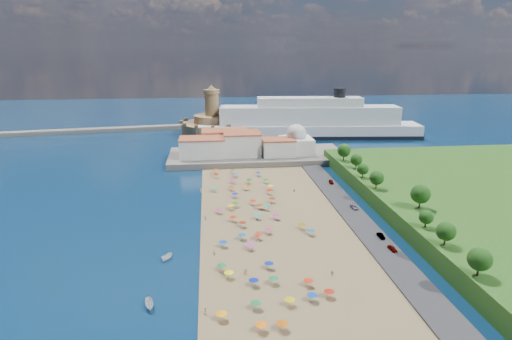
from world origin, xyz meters
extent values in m
plane|color=#071938|center=(0.00, 0.00, 0.00)|extent=(700.00, 700.00, 0.00)
cube|color=#59544C|center=(10.00, 73.00, 1.50)|extent=(90.00, 36.00, 3.00)
cube|color=#59544C|center=(-12.00, 108.00, 1.20)|extent=(18.00, 70.00, 2.40)
cube|color=#59544C|center=(-110.00, 153.00, 1.30)|extent=(199.03, 34.77, 2.60)
cube|color=silver|center=(-18.00, 69.00, 7.50)|extent=(22.00, 14.00, 9.00)
cube|color=silver|center=(2.00, 71.00, 8.50)|extent=(18.00, 16.00, 11.00)
cube|color=silver|center=(20.00, 67.00, 7.00)|extent=(16.00, 12.00, 8.00)
cube|color=silver|center=(-6.00, 83.00, 8.00)|extent=(24.00, 14.00, 10.00)
cube|color=silver|center=(30.00, 71.00, 7.00)|extent=(16.00, 16.00, 8.00)
sphere|color=silver|center=(30.00, 71.00, 13.00)|extent=(10.00, 10.00, 10.00)
cylinder|color=silver|center=(30.00, 71.00, 16.80)|extent=(1.20, 1.20, 1.60)
cylinder|color=#94744A|center=(-12.00, 138.00, 4.00)|extent=(40.00, 40.00, 8.00)
cylinder|color=#94744A|center=(-12.00, 138.00, 10.50)|extent=(24.00, 24.00, 5.00)
cylinder|color=#94744A|center=(-12.00, 138.00, 20.00)|extent=(9.00, 9.00, 14.00)
cylinder|color=#94744A|center=(-12.00, 138.00, 28.20)|extent=(10.40, 10.40, 2.40)
cone|color=#94744A|center=(-12.00, 138.00, 30.90)|extent=(6.00, 6.00, 3.00)
cube|color=black|center=(49.00, 124.20, 1.14)|extent=(142.77, 34.26, 2.27)
cube|color=silver|center=(49.00, 124.20, 4.21)|extent=(141.74, 33.77, 8.43)
cube|color=silver|center=(49.00, 124.20, 14.04)|extent=(113.42, 27.39, 11.23)
cube|color=silver|center=(49.00, 124.20, 22.47)|extent=(66.47, 19.24, 5.62)
cylinder|color=black|center=(67.64, 122.43, 28.08)|extent=(7.49, 7.49, 5.62)
cylinder|color=gray|center=(8.70, 31.03, 1.25)|extent=(0.07, 0.07, 2.00)
cone|color=#136B19|center=(8.70, 31.03, 2.15)|extent=(2.50, 2.50, 0.60)
cylinder|color=gray|center=(-12.06, -0.89, 1.25)|extent=(0.07, 0.07, 2.00)
cone|color=#B9277C|center=(-12.06, -0.89, 2.15)|extent=(2.50, 2.50, 0.60)
cylinder|color=gray|center=(7.06, -8.43, 1.25)|extent=(0.07, 0.07, 2.00)
cone|color=#BA278F|center=(7.06, -8.43, 2.15)|extent=(2.50, 2.50, 0.60)
cylinder|color=gray|center=(0.01, -40.77, 1.25)|extent=(0.07, 0.07, 2.00)
cone|color=#0B2894|center=(0.01, -40.77, 2.15)|extent=(2.50, 2.50, 0.60)
cylinder|color=gray|center=(15.68, -21.75, 1.25)|extent=(0.07, 0.07, 2.00)
cone|color=#106599|center=(15.68, -21.75, 2.15)|extent=(2.50, 2.50, 0.60)
cylinder|color=gray|center=(4.99, 0.45, 1.25)|extent=(0.07, 0.07, 2.00)
cone|color=#0F908A|center=(4.99, 0.45, 2.15)|extent=(2.50, 2.50, 0.60)
cylinder|color=gray|center=(7.71, -56.42, 1.25)|extent=(0.07, 0.07, 2.00)
cone|color=#0D43B5|center=(7.71, -56.42, 2.15)|extent=(2.50, 2.50, 0.60)
cylinder|color=gray|center=(6.91, 41.61, 1.25)|extent=(0.07, 0.07, 2.00)
cone|color=#0C32A1|center=(6.91, 41.61, 2.15)|extent=(2.50, 2.50, 0.60)
cylinder|color=gray|center=(-4.17, 47.31, 1.25)|extent=(0.07, 0.07, 2.00)
cone|color=#774F0A|center=(-4.17, 47.31, 2.15)|extent=(2.50, 2.50, 0.60)
cylinder|color=gray|center=(2.79, 1.62, 1.25)|extent=(0.07, 0.07, 2.00)
cone|color=#8C420C|center=(2.79, 1.62, 2.15)|extent=(2.50, 2.50, 0.60)
cylinder|color=gray|center=(-7.58, 2.08, 1.25)|extent=(0.07, 0.07, 2.00)
cone|color=yellow|center=(-7.58, 2.08, 2.15)|extent=(2.50, 2.50, 0.60)
cylinder|color=gray|center=(0.83, -7.41, 1.25)|extent=(0.07, 0.07, 2.00)
cone|color=teal|center=(0.83, -7.41, 2.15)|extent=(2.50, 2.50, 0.60)
cylinder|color=gray|center=(-13.04, -61.20, 1.25)|extent=(0.07, 0.07, 2.00)
cone|color=#FFA30B|center=(-13.04, -61.20, 2.15)|extent=(2.50, 2.50, 0.60)
cylinder|color=gray|center=(8.34, 17.09, 1.25)|extent=(0.07, 0.07, 2.00)
cone|color=red|center=(8.34, 17.09, 2.15)|extent=(2.50, 2.50, 0.60)
cylinder|color=gray|center=(-3.87, -29.33, 1.25)|extent=(0.07, 0.07, 2.00)
cone|color=#C52AB8|center=(-3.87, -29.33, 2.15)|extent=(2.50, 2.50, 0.60)
cylinder|color=gray|center=(2.28, -57.67, 1.25)|extent=(0.07, 0.07, 2.00)
cone|color=#CBC70B|center=(2.28, -57.67, 2.15)|extent=(2.50, 2.50, 0.60)
cylinder|color=gray|center=(-6.21, 23.28, 1.25)|extent=(0.07, 0.07, 2.00)
cone|color=red|center=(-6.21, 23.28, 2.15)|extent=(2.50, 2.50, 0.60)
cylinder|color=gray|center=(-4.97, 32.43, 1.25)|extent=(0.07, 0.07, 2.00)
cone|color=#A22268|center=(-4.97, 32.43, 2.15)|extent=(2.50, 2.50, 0.60)
cylinder|color=gray|center=(13.80, -17.03, 1.25)|extent=(0.07, 0.07, 2.00)
cone|color=#89650C|center=(13.80, -17.03, 2.15)|extent=(2.50, 2.50, 0.60)
cylinder|color=gray|center=(-0.73, -22.96, 1.25)|extent=(0.07, 0.07, 2.00)
cone|color=red|center=(-0.73, -22.96, 2.15)|extent=(2.50, 2.50, 0.60)
cylinder|color=gray|center=(8.06, 7.70, 1.25)|extent=(0.07, 0.07, 2.00)
cone|color=maroon|center=(8.06, 7.70, 2.15)|extent=(2.50, 2.50, 0.60)
cylinder|color=gray|center=(9.57, 22.78, 1.25)|extent=(0.07, 0.07, 2.00)
cone|color=#EEFF0D|center=(9.57, 22.78, 2.15)|extent=(2.50, 2.50, 0.60)
cylinder|color=gray|center=(11.93, -55.42, 1.25)|extent=(0.07, 0.07, 2.00)
cone|color=#B11D0E|center=(11.93, -55.42, 2.15)|extent=(2.50, 2.50, 0.60)
cylinder|color=gray|center=(-0.25, 23.05, 1.25)|extent=(0.07, 0.07, 2.00)
cone|color=orange|center=(-0.25, 23.05, 2.15)|extent=(2.50, 2.50, 0.60)
cylinder|color=gray|center=(-4.83, -48.55, 1.25)|extent=(0.07, 0.07, 2.00)
cone|color=#0B1F96|center=(-4.83, -48.55, 2.15)|extent=(2.50, 2.50, 0.60)
cylinder|color=gray|center=(1.74, 31.77, 1.25)|extent=(0.07, 0.07, 2.00)
cone|color=#116318|center=(1.74, 31.77, 2.15)|extent=(2.50, 2.50, 0.60)
cylinder|color=gray|center=(2.80, -19.34, 1.25)|extent=(0.07, 0.07, 2.00)
cone|color=#C52A6D|center=(2.80, -19.34, 2.15)|extent=(2.50, 2.50, 0.60)
cylinder|color=gray|center=(-5.37, 14.58, 1.25)|extent=(0.07, 0.07, 2.00)
cone|color=#0D1CB2|center=(-5.37, 14.58, 2.15)|extent=(2.50, 2.50, 0.60)
cylinder|color=gray|center=(-12.27, -40.43, 1.25)|extent=(0.07, 0.07, 2.00)
cone|color=#147436|center=(-12.27, -40.43, 2.15)|extent=(2.50, 2.50, 0.60)
cylinder|color=gray|center=(0.05, -48.28, 1.25)|extent=(0.07, 0.07, 2.00)
cone|color=#167C41|center=(0.05, -48.28, 2.15)|extent=(2.50, 2.50, 0.60)
cylinder|color=gray|center=(-5.17, -65.80, 1.25)|extent=(0.07, 0.07, 2.00)
cone|color=orange|center=(-5.17, -65.80, 2.15)|extent=(2.50, 2.50, 0.60)
cylinder|color=gray|center=(0.72, 6.07, 1.25)|extent=(0.07, 0.07, 2.00)
cone|color=red|center=(0.72, 6.07, 2.15)|extent=(2.50, 2.50, 0.60)
cylinder|color=gray|center=(-5.34, -58.02, 1.25)|extent=(0.07, 0.07, 2.00)
cone|color=#157A3E|center=(-5.34, -58.02, 2.15)|extent=(2.50, 2.50, 0.60)
cylinder|color=gray|center=(-11.38, -26.87, 1.25)|extent=(0.07, 0.07, 2.00)
cone|color=#0D42AA|center=(-11.38, -26.87, 2.15)|extent=(2.50, 2.50, 0.60)
cylinder|color=gray|center=(-3.51, 41.35, 1.25)|extent=(0.07, 0.07, 2.00)
cone|color=#0F598E|center=(-3.51, 41.35, 2.15)|extent=(2.50, 2.50, 0.60)
cylinder|color=gray|center=(-5.76, 4.69, 1.25)|extent=(0.07, 0.07, 2.00)
cone|color=#297615|center=(-5.76, 4.69, 2.15)|extent=(2.50, 2.50, 0.60)
cylinder|color=gray|center=(-0.80, -65.85, 1.25)|extent=(0.07, 0.07, 2.00)
cone|color=#C75708|center=(-0.80, -65.85, 2.15)|extent=(2.50, 2.50, 0.60)
cylinder|color=gray|center=(8.25, -50.21, 1.25)|extent=(0.07, 0.07, 2.00)
cone|color=red|center=(8.25, -50.21, 2.15)|extent=(2.50, 2.50, 0.60)
cylinder|color=gray|center=(-7.33, -8.53, 1.25)|extent=(0.07, 0.07, 2.00)
cone|color=red|center=(-7.33, -8.53, 2.15)|extent=(2.50, 2.50, 0.60)
cylinder|color=gray|center=(-10.62, -44.25, 1.25)|extent=(0.07, 0.07, 2.00)
cone|color=#F0FA0D|center=(-10.62, -44.25, 2.15)|extent=(2.50, 2.50, 0.60)
cylinder|color=gray|center=(-11.90, 41.08, 1.25)|extent=(0.07, 0.07, 2.00)
cone|color=maroon|center=(-11.90, 41.08, 2.15)|extent=(2.50, 2.50, 0.60)
cylinder|color=gray|center=(-5.63, -22.59, 1.25)|extent=(0.07, 0.07, 2.00)
cone|color=#0F568B|center=(-5.63, -22.59, 2.15)|extent=(2.50, 2.50, 0.60)
cylinder|color=gray|center=(-11.94, 48.59, 1.25)|extent=(0.07, 0.07, 2.00)
cone|color=#E84F0A|center=(-11.94, 48.59, 2.15)|extent=(2.50, 2.50, 0.60)
cylinder|color=gray|center=(-13.34, 22.80, 1.25)|extent=(0.07, 0.07, 2.00)
cone|color=#119F91|center=(-13.34, 22.80, 2.15)|extent=(2.50, 2.50, 0.60)
cylinder|color=gray|center=(-4.69, -13.43, 1.25)|extent=(0.07, 0.07, 2.00)
cone|color=maroon|center=(-4.69, -13.43, 2.15)|extent=(2.50, 2.50, 0.60)
imported|color=tan|center=(18.47, 18.14, 1.04)|extent=(1.47, 1.20, 1.57)
imported|color=tan|center=(-6.31, -43.06, 1.12)|extent=(1.69, 0.91, 1.74)
imported|color=tan|center=(-0.73, -21.03, 1.18)|extent=(0.91, 1.07, 1.87)
imported|color=tan|center=(7.10, 2.73, 1.14)|extent=(0.75, 0.76, 1.77)
imported|color=tan|center=(0.99, 27.44, 1.06)|extent=(0.69, 0.85, 1.61)
imported|color=tan|center=(-14.22, 44.62, 1.09)|extent=(0.49, 1.01, 1.67)
imported|color=tan|center=(-14.09, -32.07, 1.16)|extent=(0.76, 0.61, 1.81)
imported|color=tan|center=(-18.34, 22.24, 1.12)|extent=(1.11, 1.29, 1.73)
imported|color=tan|center=(15.23, -46.45, 1.17)|extent=(1.10, 0.52, 1.83)
imported|color=tan|center=(-16.62, -6.63, 1.15)|extent=(0.81, 0.97, 1.79)
imported|color=tan|center=(-16.39, -58.74, 1.17)|extent=(1.01, 1.06, 1.83)
imported|color=white|center=(-28.83, -54.61, 0.89)|extent=(2.73, 4.89, 1.78)
imported|color=white|center=(-26.93, -32.37, 0.78)|extent=(3.59, 4.20, 1.57)
imported|color=gray|center=(36.00, -35.16, 1.31)|extent=(1.91, 3.76, 1.23)
imported|color=gray|center=(36.00, 26.53, 1.41)|extent=(2.24, 4.37, 1.42)
imported|color=gray|center=(36.00, -26.79, 1.31)|extent=(1.49, 3.78, 1.23)
imported|color=gray|center=(36.00, -2.77, 1.34)|extent=(2.16, 4.56, 1.28)
cylinder|color=#382314|center=(45.15, -59.29, 7.49)|extent=(0.50, 0.50, 2.98)
sphere|color=#14380F|center=(45.15, -59.29, 10.18)|extent=(5.37, 5.37, 5.37)
cylinder|color=#382314|center=(45.97, -43.73, 7.40)|extent=(0.50, 0.50, 2.81)
sphere|color=#14380F|center=(45.97, -43.73, 9.93)|extent=(5.05, 5.05, 5.05)
cylinder|color=#382314|center=(46.59, -32.28, 7.15)|extent=(0.50, 0.50, 2.29)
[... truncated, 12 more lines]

